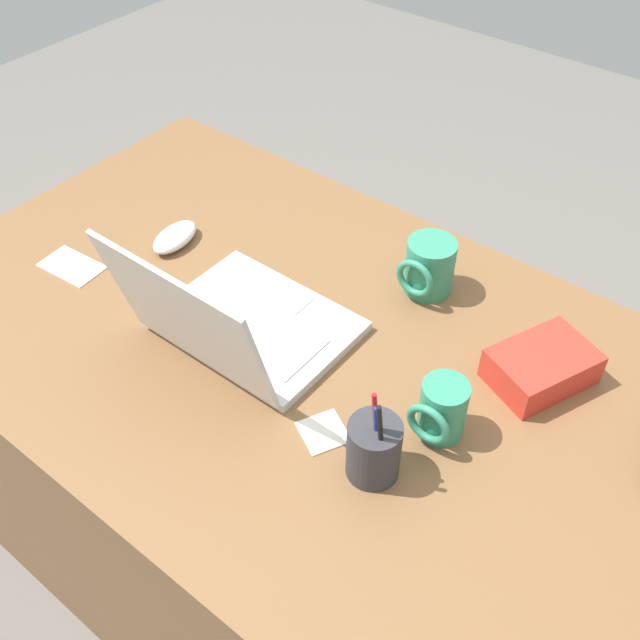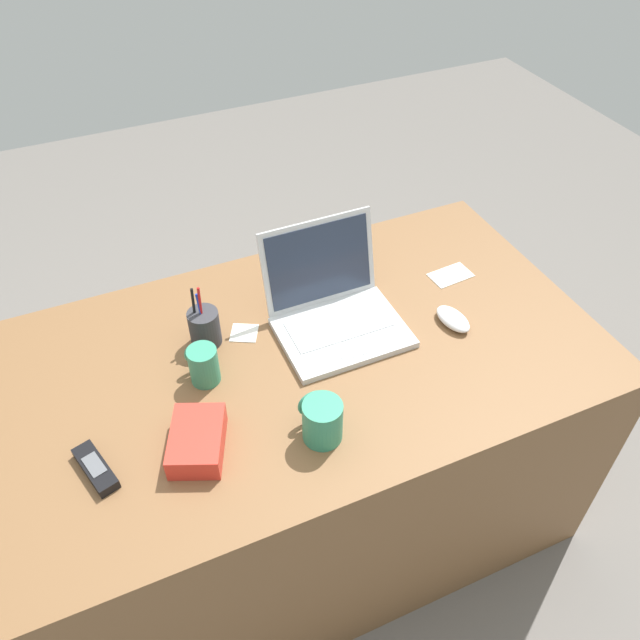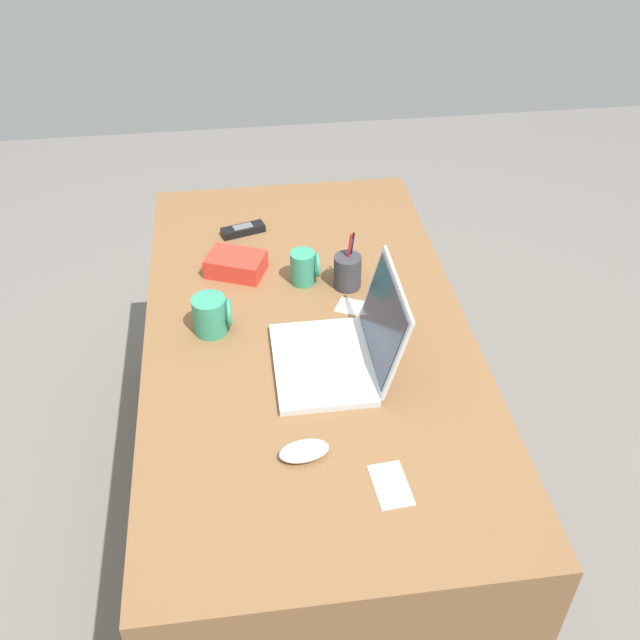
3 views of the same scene
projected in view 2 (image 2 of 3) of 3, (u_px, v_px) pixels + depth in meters
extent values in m
plane|color=slate|center=(296.00, 515.00, 2.10)|extent=(6.00, 6.00, 0.00)
cube|color=brown|center=(293.00, 447.00, 1.84)|extent=(1.59, 0.86, 0.76)
cube|color=silver|center=(342.00, 332.00, 1.63)|extent=(0.32, 0.24, 0.02)
cube|color=silver|center=(339.00, 324.00, 1.64)|extent=(0.26, 0.12, 0.00)
cube|color=silver|center=(355.00, 349.00, 1.58)|extent=(0.09, 0.05, 0.00)
cube|color=silver|center=(319.00, 262.00, 1.65)|extent=(0.31, 0.06, 0.23)
cube|color=#283347|center=(320.00, 263.00, 1.65)|extent=(0.28, 0.05, 0.20)
ellipsoid|color=white|center=(453.00, 319.00, 1.66)|extent=(0.08, 0.12, 0.03)
cylinder|color=#338C6B|center=(204.00, 365.00, 1.50)|extent=(0.07, 0.07, 0.10)
torus|color=#338C6B|center=(199.00, 352.00, 1.52)|extent=(0.07, 0.01, 0.07)
cylinder|color=#338C6B|center=(323.00, 421.00, 1.37)|extent=(0.09, 0.09, 0.10)
torus|color=#338C6B|center=(313.00, 403.00, 1.40)|extent=(0.07, 0.01, 0.07)
cube|color=black|center=(96.00, 468.00, 1.33)|extent=(0.08, 0.14, 0.02)
cube|color=#595B60|center=(94.00, 465.00, 1.32)|extent=(0.05, 0.07, 0.00)
cylinder|color=#333338|center=(205.00, 328.00, 1.59)|extent=(0.08, 0.08, 0.10)
cylinder|color=#1933B2|center=(202.00, 317.00, 1.56)|extent=(0.01, 0.03, 0.13)
cylinder|color=black|center=(195.00, 314.00, 1.56)|extent=(0.02, 0.02, 0.15)
cylinder|color=red|center=(201.00, 314.00, 1.56)|extent=(0.01, 0.02, 0.15)
cube|color=red|center=(197.00, 441.00, 1.36)|extent=(0.16, 0.19, 0.06)
cube|color=white|center=(244.00, 333.00, 1.64)|extent=(0.09, 0.09, 0.00)
cube|color=white|center=(451.00, 275.00, 1.82)|extent=(0.12, 0.08, 0.00)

